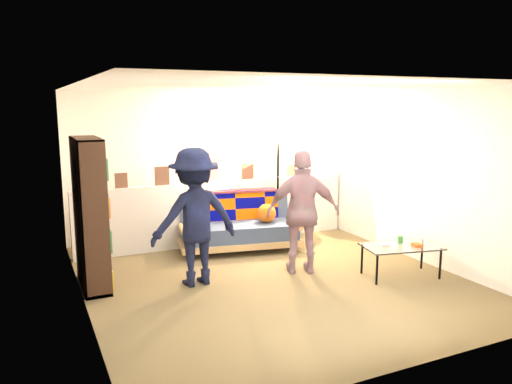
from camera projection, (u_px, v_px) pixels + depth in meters
ground at (269, 277)px, 6.41m from camera, size 5.00×5.00×0.00m
room_shell at (254, 145)px, 6.54m from camera, size 4.60×5.05×2.45m
half_wall_ledge at (219, 212)px, 7.93m from camera, size 4.45×0.15×1.00m
ledge_decor at (205, 171)px, 7.70m from camera, size 2.97×0.02×0.45m
futon_sofa at (239, 226)px, 7.62m from camera, size 1.92×1.15×0.77m
bookshelf at (90, 219)px, 5.96m from camera, size 0.30×0.91×1.81m
coffee_table at (402, 248)px, 6.39m from camera, size 1.06×0.72×0.50m
floor_lamp at (277, 169)px, 8.01m from camera, size 0.38×0.31×1.65m
person_left at (195, 217)px, 6.06m from camera, size 1.12×0.68×1.68m
person_right at (303, 212)px, 6.48m from camera, size 1.03×0.72×1.62m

